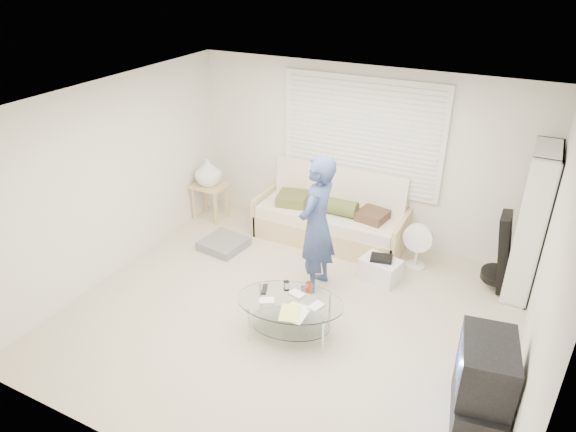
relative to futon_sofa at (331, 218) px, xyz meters
The scene contains 13 objects.
ground 1.93m from the futon_sofa, 82.20° to the right, with size 5.00×5.00×0.00m, color #B4A78C.
room_shell 1.91m from the futon_sofa, 79.58° to the right, with size 5.02×4.52×2.51m.
window_blinds 1.27m from the futon_sofa, 51.59° to the left, with size 2.32×0.08×1.62m.
futon_sofa is the anchor object (origin of this frame).
grey_floor_pillow 1.60m from the futon_sofa, 143.97° to the right, with size 0.57×0.57×0.13m, color slate.
side_table 2.02m from the futon_sofa, behind, with size 0.51×0.41×1.02m.
bookshelf 2.65m from the futon_sofa, ahead, with size 0.30×0.80×1.90m.
guitar_case 2.38m from the futon_sofa, ahead, with size 0.37×0.38×1.03m.
floor_fan 1.33m from the futon_sofa, ahead, with size 0.39×0.27×0.66m.
storage_bin 1.21m from the futon_sofa, 34.83° to the right, with size 0.55×0.44×0.34m.
tv_unit 3.48m from the futon_sofa, 45.13° to the right, with size 0.56×0.88×0.89m.
coffee_table 2.20m from the futon_sofa, 79.24° to the right, with size 1.33×1.01×0.56m.
standing_person 1.35m from the futon_sofa, 76.55° to the right, with size 0.64×0.42×1.77m, color navy.
Camera 1 is at (2.16, -4.33, 3.83)m, focal length 32.00 mm.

